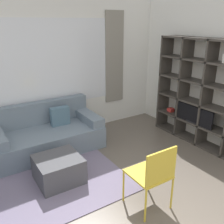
{
  "coord_description": "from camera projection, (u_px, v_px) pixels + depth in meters",
  "views": [
    {
      "loc": [
        -1.41,
        -1.36,
        2.2
      ],
      "look_at": [
        0.58,
        1.74,
        0.85
      ],
      "focal_mm": 40.0,
      "sensor_mm": 36.0,
      "label": 1
    }
  ],
  "objects": [
    {
      "name": "wall_right",
      "position": [
        205.0,
        70.0,
        4.6
      ],
      "size": [
        0.07,
        4.36,
        2.7
      ],
      "primitive_type": "cube",
      "color": "white",
      "rests_on": "ground_plane"
    },
    {
      "name": "ottoman",
      "position": [
        59.0,
        169.0,
        3.59
      ],
      "size": [
        0.62,
        0.6,
        0.38
      ],
      "color": "#47474C",
      "rests_on": "ground_plane"
    },
    {
      "name": "couch_main",
      "position": [
        46.0,
        134.0,
        4.46
      ],
      "size": [
        1.88,
        0.95,
        0.81
      ],
      "color": "slate",
      "rests_on": "ground_plane"
    },
    {
      "name": "folding_chair",
      "position": [
        153.0,
        173.0,
        2.94
      ],
      "size": [
        0.44,
        0.46,
        0.86
      ],
      "rotation": [
        0.0,
        0.0,
        3.14
      ],
      "color": "gold",
      "rests_on": "ground_plane"
    },
    {
      "name": "wall_back",
      "position": [
        43.0,
        69.0,
        4.6
      ],
      "size": [
        6.16,
        0.11,
        2.7
      ],
      "color": "white",
      "rests_on": "ground_plane"
    },
    {
      "name": "shelving_unit",
      "position": [
        208.0,
        95.0,
        4.44
      ],
      "size": [
        0.34,
        2.16,
        1.93
      ],
      "color": "silver",
      "rests_on": "ground_plane"
    },
    {
      "name": "area_rug",
      "position": [
        26.0,
        192.0,
        3.4
      ],
      "size": [
        2.8,
        1.64,
        0.01
      ],
      "primitive_type": "cube",
      "color": "slate",
      "rests_on": "ground_plane"
    }
  ]
}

